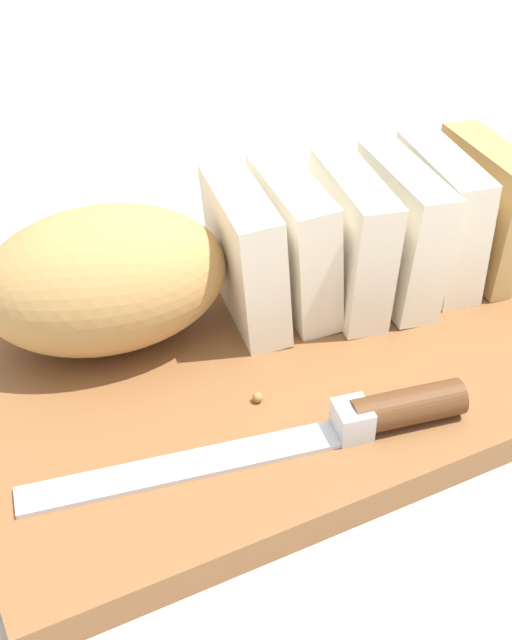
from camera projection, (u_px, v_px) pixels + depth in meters
The scene contains 6 objects.
ground_plane at pixel (256, 383), 0.55m from camera, with size 3.00×3.00×0.00m, color beige.
cutting_board at pixel (256, 370), 0.55m from camera, with size 0.38×0.26×0.02m, color brown.
bread_loaf at pixel (249, 253), 0.55m from camera, with size 0.38×0.14×0.10m.
bread_knife at pixel (352, 421), 0.48m from camera, with size 0.26×0.06×0.02m.
crumb_near_knife at pixel (258, 397), 0.51m from camera, with size 0.01×0.01×0.01m, color #A8753D.
crumb_near_loaf at pixel (315, 291), 0.59m from camera, with size 0.01×0.01×0.01m, color #A8753D.
Camera 1 is at (-0.18, -0.38, 0.36)m, focal length 47.17 mm.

